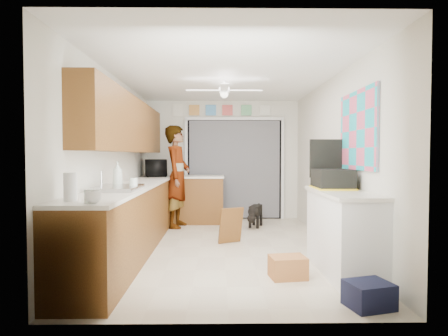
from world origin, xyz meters
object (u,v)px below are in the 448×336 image
object	(u,v)px
cardboard_box	(288,267)
man	(177,176)
dog	(256,215)
cup	(93,197)
navy_crate	(369,295)
soap_bottle	(118,174)
suitcase	(332,179)
microwave	(156,168)
paper_towel_roll	(70,187)

from	to	relation	value
cardboard_box	man	xyz separation A→B (m)	(-1.54, 2.94, 0.83)
dog	man	bearing A→B (deg)	-161.26
cup	navy_crate	size ratio (longest dim) A/B	0.37
cardboard_box	man	size ratio (longest dim) A/B	0.20
cup	dog	size ratio (longest dim) A/B	0.24
soap_bottle	suitcase	distance (m)	2.69
cup	dog	distance (m)	4.25
cup	man	size ratio (longest dim) A/B	0.07
microwave	paper_towel_roll	xyz separation A→B (m)	(-0.13, -3.84, -0.04)
paper_towel_roll	man	world-z (taller)	man
cup	cardboard_box	distance (m)	2.21
cup	suitcase	bearing A→B (deg)	29.07
soap_bottle	cup	xyz separation A→B (m)	(0.20, -1.53, -0.11)
navy_crate	dog	world-z (taller)	dog
soap_bottle	man	bearing A→B (deg)	77.53
suitcase	man	size ratio (longest dim) A/B	0.29
cardboard_box	dog	distance (m)	2.94
suitcase	dog	distance (m)	2.65
paper_towel_roll	cup	bearing A→B (deg)	-32.94
man	dog	size ratio (longest dim) A/B	3.30
cup	paper_towel_roll	world-z (taller)	paper_towel_roll
cup	dog	bearing A→B (deg)	64.96
paper_towel_roll	dog	xyz separation A→B (m)	(2.03, 3.62, -0.84)
cardboard_box	paper_towel_roll	bearing A→B (deg)	-161.84
microwave	cardboard_box	size ratio (longest dim) A/B	1.55
navy_crate	paper_towel_roll	bearing A→B (deg)	177.46
cardboard_box	microwave	bearing A→B (deg)	122.03
suitcase	navy_crate	xyz separation A→B (m)	(-0.07, -1.33, -0.94)
microwave	dog	world-z (taller)	microwave
man	microwave	bearing A→B (deg)	73.47
cardboard_box	navy_crate	xyz separation A→B (m)	(0.57, -0.81, -0.01)
soap_bottle	paper_towel_roll	world-z (taller)	soap_bottle
man	soap_bottle	bearing A→B (deg)	176.31
soap_bottle	cup	world-z (taller)	soap_bottle
suitcase	man	world-z (taller)	man
suitcase	soap_bottle	bearing A→B (deg)	177.71
navy_crate	dog	xyz separation A→B (m)	(-0.64, 3.74, 0.11)
navy_crate	microwave	bearing A→B (deg)	122.74
soap_bottle	cardboard_box	size ratio (longest dim) A/B	0.88
cardboard_box	navy_crate	world-z (taller)	cardboard_box
cup	man	xyz separation A→B (m)	(0.30, 3.80, -0.04)
navy_crate	man	world-z (taller)	man
soap_bottle	cardboard_box	bearing A→B (deg)	-18.33
microwave	dog	distance (m)	2.11
microwave	cardboard_box	world-z (taller)	microwave
cup	suitcase	world-z (taller)	suitcase
soap_bottle	suitcase	size ratio (longest dim) A/B	0.61
cup	suitcase	size ratio (longest dim) A/B	0.25
navy_crate	man	size ratio (longest dim) A/B	0.20
cup	paper_towel_roll	distance (m)	0.32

